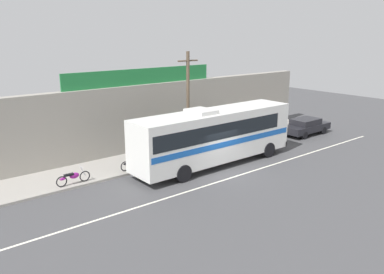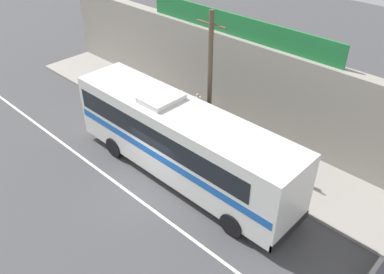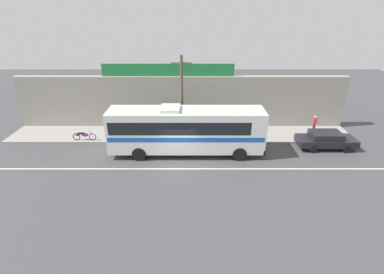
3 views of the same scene
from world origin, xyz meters
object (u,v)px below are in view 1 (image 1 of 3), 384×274
object	(u,v)px
utility_pole	(188,103)
pedestrian_far_left	(281,117)
pedestrian_far_right	(138,145)
pedestrian_near_shop	(145,143)
intercity_bus	(214,134)
parked_car	(306,126)
motorcycle_purple	(134,162)
motorcycle_orange	(73,177)

from	to	relation	value
utility_pole	pedestrian_far_left	world-z (taller)	utility_pole
pedestrian_far_right	pedestrian_near_shop	bearing A→B (deg)	30.18
intercity_bus	parked_car	size ratio (longest dim) A/B	2.55
motorcycle_purple	motorcycle_orange	bearing A→B (deg)	-179.07
pedestrian_far_left	pedestrian_far_right	bearing A→B (deg)	-179.96
motorcycle_orange	motorcycle_purple	distance (m)	3.97
intercity_bus	motorcycle_orange	bearing A→B (deg)	166.06
motorcycle_orange	pedestrian_far_right	bearing A→B (deg)	15.81
utility_pole	pedestrian_far_left	distance (m)	12.00
utility_pole	motorcycle_purple	xyz separation A→B (m)	(-4.34, -0.06, -3.21)
parked_car	pedestrian_far_left	bearing A→B (deg)	88.82
utility_pole	pedestrian_near_shop	size ratio (longest dim) A/B	4.41
utility_pole	parked_car	bearing A→B (deg)	-6.57
intercity_bus	motorcycle_orange	world-z (taller)	intercity_bus
parked_car	motorcycle_orange	bearing A→B (deg)	176.54
intercity_bus	utility_pole	world-z (taller)	utility_pole
motorcycle_purple	pedestrian_near_shop	distance (m)	2.74
pedestrian_far_right	utility_pole	bearing A→B (deg)	-23.18
pedestrian_near_shop	pedestrian_far_right	world-z (taller)	pedestrian_far_right
utility_pole	pedestrian_near_shop	xyz separation A→B (m)	(-2.37, 1.78, -2.72)
motorcycle_purple	pedestrian_far_right	world-z (taller)	pedestrian_far_right
parked_car	utility_pole	world-z (taller)	utility_pole
intercity_bus	pedestrian_near_shop	size ratio (longest dim) A/B	7.31
parked_car	motorcycle_purple	world-z (taller)	parked_car
motorcycle_orange	pedestrian_far_right	size ratio (longest dim) A/B	1.16
parked_car	pedestrian_near_shop	xyz separation A→B (m)	(-13.93, 3.11, 0.32)
pedestrian_near_shop	pedestrian_far_right	size ratio (longest dim) A/B	0.94
intercity_bus	motorcycle_orange	size ratio (longest dim) A/B	5.92
parked_car	motorcycle_purple	bearing A→B (deg)	175.44
motorcycle_orange	pedestrian_near_shop	xyz separation A→B (m)	(5.93, 1.91, 0.49)
parked_car	utility_pole	size ratio (longest dim) A/B	0.65
pedestrian_far_left	intercity_bus	bearing A→B (deg)	-162.30
pedestrian_far_left	pedestrian_far_right	size ratio (longest dim) A/B	0.97
pedestrian_far_right	intercity_bus	bearing A→B (deg)	-46.50
motorcycle_purple	pedestrian_far_right	xyz separation A→B (m)	(1.21, 1.40, 0.57)
pedestrian_near_shop	pedestrian_far_left	bearing A→B (deg)	-1.75
parked_car	utility_pole	bearing A→B (deg)	173.43
utility_pole	motorcycle_orange	xyz separation A→B (m)	(-8.30, -0.13, -3.21)
parked_car	motorcycle_orange	size ratio (longest dim) A/B	2.32
utility_pole	motorcycle_orange	bearing A→B (deg)	-179.11
intercity_bus	parked_car	bearing A→B (deg)	4.73
motorcycle_orange	pedestrian_far_right	xyz separation A→B (m)	(5.18, 1.47, 0.57)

